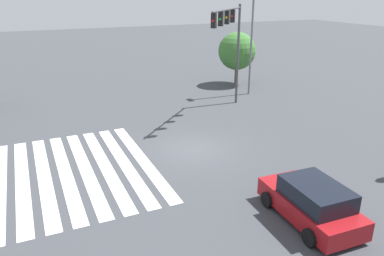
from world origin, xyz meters
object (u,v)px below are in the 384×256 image
street_light_pole_a (252,30)px  traffic_signal_mast (230,33)px  car_1 (311,202)px  tree_corner_b (237,51)px

street_light_pole_a → traffic_signal_mast: bearing=-49.0°
car_1 → street_light_pole_a: (-16.56, 7.86, 4.44)m
traffic_signal_mast → tree_corner_b: 8.75m
traffic_signal_mast → street_light_pole_a: 5.25m
traffic_signal_mast → car_1: traffic_signal_mast is taller
street_light_pole_a → tree_corner_b: (-3.47, 0.80, -2.18)m
traffic_signal_mast → street_light_pole_a: bearing=176.0°
traffic_signal_mast → tree_corner_b: traffic_signal_mast is taller
traffic_signal_mast → tree_corner_b: (-6.91, 4.76, -2.48)m
car_1 → tree_corner_b: bearing=-20.7°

